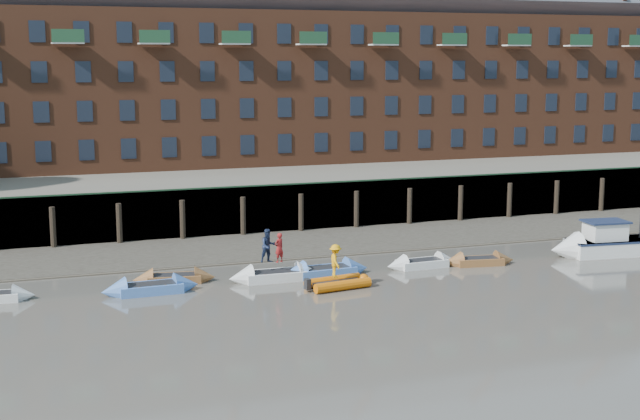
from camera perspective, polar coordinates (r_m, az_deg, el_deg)
name	(u,v)px	position (r m, az deg, el deg)	size (l,w,h in m)	color
ground	(411,325)	(39.58, 5.82, -7.35)	(220.00, 220.00, 0.00)	#56524A
foreshore	(289,245)	(55.89, -1.98, -2.25)	(110.00, 8.00, 0.50)	#3D382F
mud_band	(306,256)	(52.72, -0.89, -2.98)	(110.00, 1.60, 0.10)	#4C4336
river_wall	(270,209)	(59.71, -3.24, 0.07)	(110.00, 1.23, 3.30)	#2D2A26
bank_terrace	(224,182)	(72.76, -6.20, 1.77)	(110.00, 28.00, 3.20)	#5E594D
apartment_terrace	(218,42)	(73.05, -6.54, 10.63)	(80.60, 15.56, 20.98)	brown
rowboat_1	(151,288)	(45.33, -10.80, -4.94)	(4.88, 1.55, 1.41)	#4774BE
rowboat_2	(174,279)	(47.19, -9.32, -4.35)	(4.41, 1.88, 1.24)	brown
rowboat_3	(275,276)	(47.08, -2.91, -4.22)	(4.98, 1.54, 1.44)	silver
rowboat_4	(326,271)	(47.96, 0.37, -3.95)	(4.99, 1.68, 1.43)	#4774BE
rowboat_5	(422,263)	(50.25, 6.55, -3.41)	(4.39, 1.47, 1.26)	silver
rowboat_6	(479,261)	(51.31, 10.13, -3.24)	(4.28, 1.78, 1.21)	brown
rib_tender	(340,283)	(45.59, 1.29, -4.67)	(3.49, 2.06, 0.59)	#CA5F07
motor_launch	(595,244)	(55.20, 17.16, -2.12)	(6.62, 2.75, 2.66)	silver
person_rower_a	(279,248)	(46.79, -2.63, -2.42)	(0.57, 0.38, 1.57)	maroon
person_rower_b	(268,246)	(46.77, -3.33, -2.30)	(0.87, 0.68, 1.79)	#19233F
person_rib_crew	(336,261)	(45.30, 1.00, -3.27)	(1.10, 0.63, 1.70)	orange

